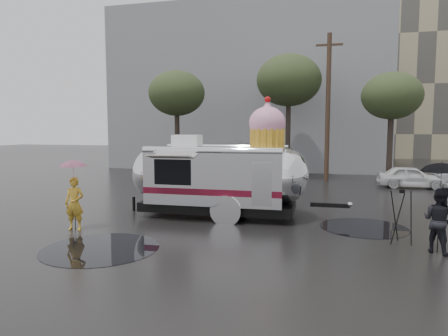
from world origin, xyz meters
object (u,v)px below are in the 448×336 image
(airstream_trailer, at_px, (221,174))
(person_left, at_px, (75,204))
(tripod, at_px, (401,211))
(person_right, at_px, (439,221))

(airstream_trailer, relative_size, person_left, 4.88)
(airstream_trailer, xyz_separation_m, person_left, (-4.00, -3.21, -0.71))
(airstream_trailer, relative_size, tripod, 5.33)
(airstream_trailer, height_order, person_right, airstream_trailer)
(person_right, bearing_deg, tripod, 4.21)
(person_right, bearing_deg, person_left, 44.46)
(person_right, relative_size, tripod, 1.09)
(person_left, distance_m, person_right, 10.61)
(airstream_trailer, height_order, tripod, airstream_trailer)
(person_right, distance_m, tripod, 1.03)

